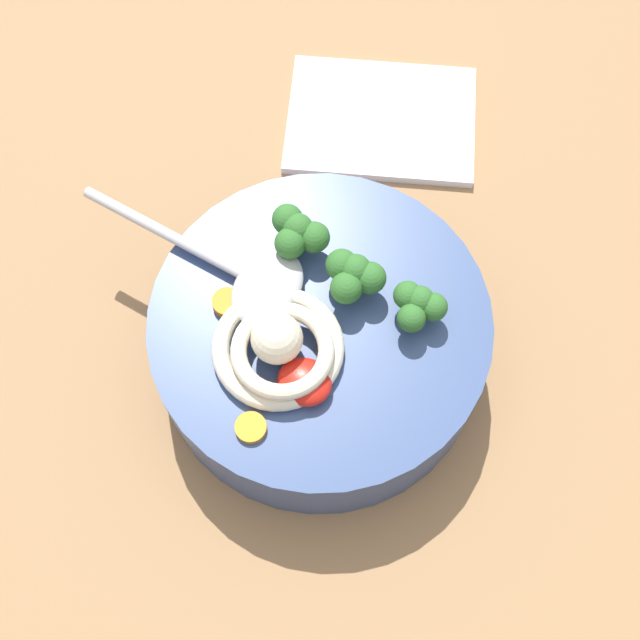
% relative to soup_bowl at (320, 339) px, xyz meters
% --- Properties ---
extents(table_slab, '(1.24, 1.24, 0.04)m').
position_rel_soup_bowl_xyz_m(table_slab, '(-0.03, 0.03, -0.06)').
color(table_slab, '#936D47').
rests_on(table_slab, ground).
extents(soup_bowl, '(0.23, 0.23, 0.07)m').
position_rel_soup_bowl_xyz_m(soup_bowl, '(0.00, 0.00, 0.00)').
color(soup_bowl, '#334775').
rests_on(soup_bowl, table_slab).
extents(noodle_pile, '(0.10, 0.09, 0.04)m').
position_rel_soup_bowl_xyz_m(noodle_pile, '(-0.01, -0.03, 0.05)').
color(noodle_pile, beige).
rests_on(noodle_pile, soup_bowl).
extents(soup_spoon, '(0.17, 0.06, 0.02)m').
position_rel_soup_bowl_xyz_m(soup_spoon, '(-0.05, 0.00, 0.04)').
color(soup_spoon, '#B7B7BC').
rests_on(soup_spoon, soup_bowl).
extents(chili_sauce_dollop, '(0.04, 0.03, 0.02)m').
position_rel_soup_bowl_xyz_m(chili_sauce_dollop, '(0.01, -0.05, 0.04)').
color(chili_sauce_dollop, red).
rests_on(chili_sauce_dollop, soup_bowl).
extents(broccoli_floret_rear, '(0.04, 0.04, 0.03)m').
position_rel_soup_bowl_xyz_m(broccoli_floret_rear, '(-0.04, 0.04, 0.05)').
color(broccoli_floret_rear, '#7A9E60').
rests_on(broccoli_floret_rear, soup_bowl).
extents(broccoli_floret_beside_noodles, '(0.04, 0.03, 0.03)m').
position_rel_soup_bowl_xyz_m(broccoli_floret_beside_noodles, '(0.06, 0.03, 0.05)').
color(broccoli_floret_beside_noodles, '#7A9E60').
rests_on(broccoli_floret_beside_noodles, soup_bowl).
extents(broccoli_floret_front, '(0.04, 0.04, 0.03)m').
position_rel_soup_bowl_xyz_m(broccoli_floret_front, '(0.01, 0.03, 0.05)').
color(broccoli_floret_front, '#7A9E60').
rests_on(broccoli_floret_front, soup_bowl).
extents(carrot_slice_center, '(0.02, 0.02, 0.01)m').
position_rel_soup_bowl_xyz_m(carrot_slice_center, '(-0.06, -0.02, 0.04)').
color(carrot_slice_center, orange).
rests_on(carrot_slice_center, soup_bowl).
extents(carrot_slice_far, '(0.02, 0.02, 0.00)m').
position_rel_soup_bowl_xyz_m(carrot_slice_far, '(-0.01, -0.09, 0.04)').
color(carrot_slice_far, orange).
rests_on(carrot_slice_far, soup_bowl).
extents(folded_napkin, '(0.19, 0.17, 0.01)m').
position_rel_soup_bowl_xyz_m(folded_napkin, '(-0.05, 0.21, -0.03)').
color(folded_napkin, white).
rests_on(folded_napkin, table_slab).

